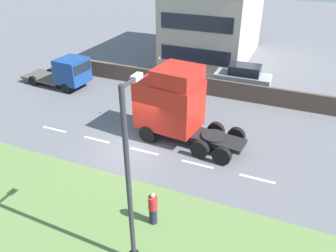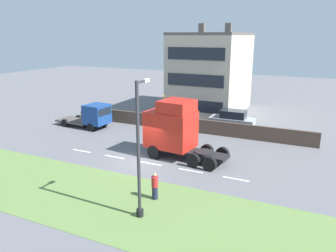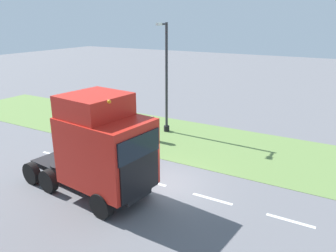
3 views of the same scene
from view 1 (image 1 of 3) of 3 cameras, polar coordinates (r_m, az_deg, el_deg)
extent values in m
plane|color=slate|center=(19.13, -6.05, -3.93)|extent=(120.00, 120.00, 0.00)
cube|color=#607F42|center=(15.37, -17.05, -15.25)|extent=(7.00, 44.00, 0.01)
cube|color=white|center=(17.39, 15.28, -8.85)|extent=(0.16, 1.80, 0.00)
cube|color=white|center=(17.85, 5.11, -6.62)|extent=(0.16, 1.80, 0.00)
cube|color=white|center=(18.85, -4.17, -4.39)|extent=(0.16, 1.80, 0.00)
cube|color=white|center=(20.30, -12.28, -2.33)|extent=(0.16, 1.80, 0.00)
cube|color=white|center=(22.13, -19.16, -0.54)|extent=(0.16, 1.80, 0.00)
cube|color=#4C3D33|center=(26.11, 3.29, 7.46)|extent=(0.25, 24.00, 1.36)
cube|color=#B7AD99|center=(33.80, 8.26, 19.26)|extent=(11.60, 7.37, 9.16)
cube|color=#1E232D|center=(29.00, 4.67, 12.13)|extent=(0.08, 6.26, 1.28)
cube|color=#1E232D|center=(28.30, 4.91, 17.44)|extent=(0.08, 6.26, 1.28)
cube|color=black|center=(19.33, 3.96, -1.11)|extent=(2.11, 6.55, 0.24)
cube|color=red|center=(19.18, 0.22, 3.89)|extent=(2.93, 3.80, 2.80)
cube|color=black|center=(20.30, -4.23, 3.39)|extent=(2.16, 0.30, 1.57)
cube|color=black|center=(19.79, -4.36, 6.60)|extent=(2.28, 0.32, 0.90)
cube|color=red|center=(18.22, 1.71, 8.78)|extent=(2.66, 2.56, 0.90)
sphere|color=orange|center=(19.35, -1.54, 11.69)|extent=(0.14, 0.14, 0.14)
cylinder|color=black|center=(18.76, 7.96, -1.74)|extent=(1.55, 1.55, 0.12)
cylinder|color=black|center=(19.46, -3.54, -1.36)|extent=(0.43, 1.07, 1.04)
cylinder|color=black|center=(21.20, -0.15, 1.49)|extent=(0.43, 1.07, 1.04)
cylinder|color=black|center=(18.11, 5.54, -4.05)|extent=(0.43, 1.07, 1.04)
cylinder|color=black|center=(19.97, 8.33, -0.77)|extent=(0.43, 1.07, 1.04)
cylinder|color=black|center=(17.74, 9.33, -5.15)|extent=(0.43, 1.07, 1.04)
cylinder|color=black|center=(19.63, 11.80, -1.69)|extent=(0.43, 1.07, 1.04)
cube|color=navy|center=(27.28, -16.31, 9.24)|extent=(2.31, 2.22, 1.93)
cube|color=black|center=(26.47, -14.71, 9.74)|extent=(1.90, 0.18, 0.69)
cube|color=#4C4742|center=(29.64, -20.31, 8.01)|extent=(2.44, 3.99, 0.18)
cube|color=#4C4742|center=(28.10, -17.89, 8.96)|extent=(2.16, 0.26, 1.35)
cylinder|color=black|center=(28.35, -14.65, 7.76)|extent=(0.30, 0.82, 0.80)
cylinder|color=black|center=(27.02, -17.37, 6.26)|extent=(0.30, 0.82, 0.80)
cylinder|color=black|center=(30.72, -19.75, 8.67)|extent=(0.30, 0.82, 0.80)
cylinder|color=black|center=(29.49, -22.45, 7.30)|extent=(0.30, 0.82, 0.80)
cube|color=#9EA3A8|center=(26.71, 12.80, 7.64)|extent=(1.90, 4.32, 1.13)
cube|color=black|center=(26.37, 13.26, 9.50)|extent=(1.60, 2.38, 0.75)
cylinder|color=black|center=(26.34, 9.34, 6.46)|extent=(0.21, 0.64, 0.64)
cylinder|color=black|center=(27.92, 10.20, 7.74)|extent=(0.21, 0.64, 0.64)
cylinder|color=black|center=(25.95, 15.33, 5.41)|extent=(0.21, 0.64, 0.64)
cylinder|color=black|center=(27.55, 15.87, 6.76)|extent=(0.21, 0.64, 0.64)
cylinder|color=#2D2D33|center=(10.86, -6.83, -10.51)|extent=(0.17, 0.17, 7.14)
cylinder|color=#2D2D33|center=(9.39, -6.76, 7.58)|extent=(0.90, 0.12, 0.12)
cube|color=silver|center=(9.75, -5.47, 8.51)|extent=(0.44, 0.20, 0.16)
cylinder|color=#1E233D|center=(14.36, -2.59, -15.31)|extent=(0.34, 0.34, 0.79)
cylinder|color=#B22626|center=(13.87, -2.66, -13.25)|extent=(0.39, 0.39, 0.62)
sphere|color=tan|center=(13.59, -2.70, -11.96)|extent=(0.21, 0.21, 0.21)
camera|label=2|loc=(7.17, 171.74, -40.30)|focal=35.00mm
camera|label=3|loc=(29.71, -8.25, 23.22)|focal=35.00mm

